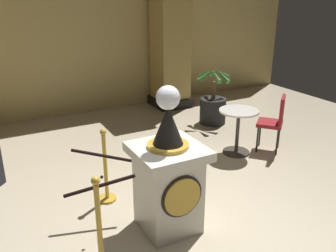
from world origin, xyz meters
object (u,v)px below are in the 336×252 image
object	(u,v)px
potted_palm_right	(213,106)
cafe_table	(238,126)
stanchion_far	(101,244)
cafe_chair_red	(275,119)
pedestal_clock	(168,177)
stanchion_near	(106,176)

from	to	relation	value
potted_palm_right	cafe_table	xyz separation A→B (m)	(-0.50, -1.42, 0.12)
stanchion_far	cafe_chair_red	size ratio (longest dim) A/B	1.12
stanchion_far	cafe_table	xyz separation A→B (m)	(2.89, 1.66, 0.10)
potted_palm_right	cafe_chair_red	size ratio (longest dim) A/B	1.22
pedestal_clock	stanchion_far	bearing A→B (deg)	-156.52
pedestal_clock	stanchion_far	xyz separation A→B (m)	(-0.92, -0.40, -0.26)
pedestal_clock	stanchion_near	world-z (taller)	pedestal_clock
stanchion_far	potted_palm_right	size ratio (longest dim) A/B	0.92
pedestal_clock	cafe_chair_red	xyz separation A→B (m)	(2.57, 1.05, -0.07)
stanchion_far	cafe_table	size ratio (longest dim) A/B	1.43
potted_palm_right	stanchion_far	bearing A→B (deg)	-137.82
stanchion_near	stanchion_far	distance (m)	1.38
cafe_table	cafe_chair_red	xyz separation A→B (m)	(0.60, -0.21, 0.09)
cafe_table	cafe_chair_red	world-z (taller)	cafe_chair_red
pedestal_clock	stanchion_near	size ratio (longest dim) A/B	1.70
pedestal_clock	cafe_table	world-z (taller)	pedestal_clock
pedestal_clock	cafe_chair_red	size ratio (longest dim) A/B	1.74
cafe_chair_red	potted_palm_right	bearing A→B (deg)	93.52
potted_palm_right	cafe_chair_red	distance (m)	1.64
pedestal_clock	cafe_chair_red	world-z (taller)	pedestal_clock
pedestal_clock	cafe_table	bearing A→B (deg)	32.51
cafe_chair_red	stanchion_far	bearing A→B (deg)	-157.46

